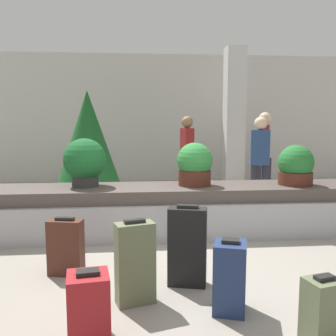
% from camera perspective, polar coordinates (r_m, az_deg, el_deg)
% --- Properties ---
extents(ground_plane, '(18.00, 18.00, 0.00)m').
position_cam_1_polar(ground_plane, '(3.99, 1.88, -15.56)').
color(ground_plane, gray).
extents(back_wall, '(18.00, 0.06, 3.20)m').
position_cam_1_polar(back_wall, '(9.63, -2.48, 7.56)').
color(back_wall, beige).
rests_on(back_wall, ground_plane).
extents(carousel, '(8.45, 1.00, 0.65)m').
position_cam_1_polar(carousel, '(5.22, 0.00, -6.44)').
color(carousel, '#9E9EA3').
rests_on(carousel, ground_plane).
extents(pillar, '(0.44, 0.44, 3.20)m').
position_cam_1_polar(pillar, '(8.85, 10.03, 7.49)').
color(pillar, silver).
rests_on(pillar, ground_plane).
extents(suitcase_0, '(0.28, 0.26, 0.50)m').
position_cam_1_polar(suitcase_0, '(2.97, 22.48, -19.52)').
color(suitcase_0, '#5B6647').
rests_on(suitcase_0, ground_plane).
extents(suitcase_1, '(0.36, 0.25, 0.73)m').
position_cam_1_polar(suitcase_1, '(3.27, -5.04, -14.23)').
color(suitcase_1, '#5B6647').
rests_on(suitcase_1, ground_plane).
extents(suitcase_2, '(0.37, 0.23, 0.59)m').
position_cam_1_polar(suitcase_2, '(3.97, -15.32, -11.56)').
color(suitcase_2, '#472319').
rests_on(suitcase_2, ground_plane).
extents(suitcase_3, '(0.32, 0.31, 0.53)m').
position_cam_1_polar(suitcase_3, '(2.82, -11.99, -20.23)').
color(suitcase_3, maroon).
rests_on(suitcase_3, ground_plane).
extents(suitcase_4, '(0.39, 0.25, 0.77)m').
position_cam_1_polar(suitcase_4, '(3.58, 2.96, -11.87)').
color(suitcase_4, black).
rests_on(suitcase_4, ground_plane).
extents(suitcase_5, '(0.33, 0.34, 0.61)m').
position_cam_1_polar(suitcase_5, '(3.19, 9.39, -16.04)').
color(suitcase_5, navy).
rests_on(suitcase_5, ground_plane).
extents(potted_plant_0, '(0.58, 0.58, 0.66)m').
position_cam_1_polar(potted_plant_0, '(5.21, -12.57, 0.91)').
color(potted_plant_0, '#2D2D2D').
rests_on(potted_plant_0, carousel).
extents(potted_plant_1, '(0.49, 0.49, 0.59)m').
position_cam_1_polar(potted_plant_1, '(5.17, 4.08, 0.46)').
color(potted_plant_1, '#4C2319').
rests_on(potted_plant_1, carousel).
extents(potted_plant_2, '(0.49, 0.49, 0.56)m').
position_cam_1_polar(potted_plant_2, '(5.51, 18.89, 0.23)').
color(potted_plant_2, '#4C2319').
rests_on(potted_plant_2, carousel).
extents(traveler_0, '(0.31, 0.35, 1.63)m').
position_cam_1_polar(traveler_0, '(7.29, 2.91, 2.69)').
color(traveler_0, '#282833').
rests_on(traveler_0, ground_plane).
extents(traveler_1, '(0.35, 0.25, 1.61)m').
position_cam_1_polar(traveler_1, '(6.74, 13.82, 1.99)').
color(traveler_1, '#282833').
rests_on(traveler_1, ground_plane).
extents(traveler_2, '(0.31, 0.36, 1.70)m').
position_cam_1_polar(traveler_2, '(7.56, 14.44, 3.04)').
color(traveler_2, '#282833').
rests_on(traveler_2, ground_plane).
extents(decorated_tree, '(1.31, 1.31, 2.13)m').
position_cam_1_polar(decorated_tree, '(7.44, -12.08, 4.05)').
color(decorated_tree, '#4C331E').
rests_on(decorated_tree, ground_plane).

